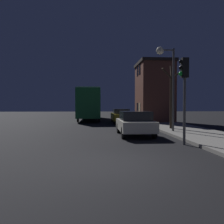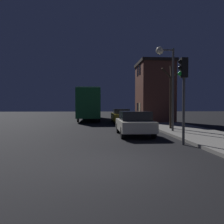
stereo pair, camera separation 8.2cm
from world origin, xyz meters
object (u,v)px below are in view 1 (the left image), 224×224
at_px(bare_tree, 172,97).
at_px(car_near_lane, 135,123).
at_px(streetlamp, 166,69).
at_px(traffic_light, 184,82).
at_px(bus, 90,102).
at_px(car_mid_lane, 120,115).

xyz_separation_m(bare_tree, car_near_lane, (-3.17, -2.60, -1.63)).
xyz_separation_m(streetlamp, car_near_lane, (-2.23, -0.99, -3.43)).
height_order(traffic_light, bus, traffic_light).
xyz_separation_m(streetlamp, car_mid_lane, (-2.01, 8.63, -3.43)).
distance_m(bus, car_near_lane, 15.27).
xyz_separation_m(streetlamp, traffic_light, (-0.54, -4.20, -1.34)).
distance_m(car_near_lane, car_mid_lane, 9.62).
xyz_separation_m(traffic_light, car_near_lane, (-1.68, 3.22, -2.09)).
relative_size(streetlamp, bare_tree, 1.16).
height_order(streetlamp, car_mid_lane, streetlamp).
distance_m(streetlamp, car_mid_lane, 9.50).
relative_size(traffic_light, bus, 0.34).
relative_size(car_near_lane, car_mid_lane, 0.87).
bearing_deg(bare_tree, traffic_light, -104.30).
distance_m(streetlamp, bare_tree, 2.59).
relative_size(bare_tree, car_mid_lane, 1.05).
bearing_deg(bus, car_mid_lane, -57.56).
distance_m(traffic_light, bus, 18.74).
bearing_deg(streetlamp, car_near_lane, -156.08).
relative_size(streetlamp, car_mid_lane, 1.22).
distance_m(streetlamp, car_near_lane, 4.21).
bearing_deg(bus, bare_tree, -62.85).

